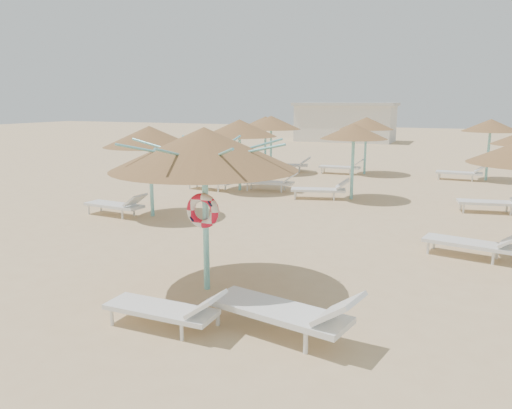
% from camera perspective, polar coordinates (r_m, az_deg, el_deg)
% --- Properties ---
extents(ground, '(120.00, 120.00, 0.00)m').
position_cam_1_polar(ground, '(9.20, -2.78, -9.95)').
color(ground, tan).
rests_on(ground, ground).
extents(main_palapa, '(3.30, 3.30, 2.96)m').
position_cam_1_polar(main_palapa, '(8.78, -5.94, 6.30)').
color(main_palapa, '#7AD3D3').
rests_on(main_palapa, ground).
extents(lounger_main_a, '(1.90, 0.60, 0.69)m').
position_cam_1_polar(lounger_main_a, '(7.79, -10.05, -11.66)').
color(lounger_main_a, white).
rests_on(lounger_main_a, ground).
extents(lounger_main_b, '(2.42, 1.15, 0.85)m').
position_cam_1_polar(lounger_main_b, '(7.44, 3.59, -12.03)').
color(lounger_main_b, white).
rests_on(lounger_main_b, ground).
extents(palapa_field, '(18.80, 14.49, 2.72)m').
position_cam_1_polar(palapa_field, '(17.76, 15.76, 7.81)').
color(palapa_field, '#7AD3D3').
rests_on(palapa_field, ground).
extents(service_hut, '(8.40, 4.40, 3.25)m').
position_cam_1_polar(service_hut, '(43.82, 10.19, 9.28)').
color(service_hut, silver).
rests_on(service_hut, ground).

